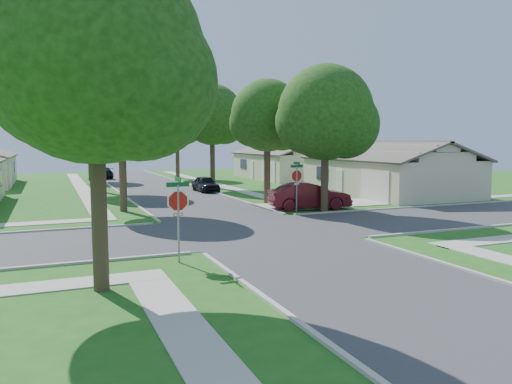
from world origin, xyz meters
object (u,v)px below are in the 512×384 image
Objects in this scene: tree_w_near at (122,108)px; tree_e_mid at (213,117)px; tree_e_far at (177,125)px; tree_w_far at (90,128)px; tree_w_mid at (102,112)px; house_ne_far at (287,165)px; house_ne_near at (387,175)px; car_curb_west at (103,173)px; stop_sign_sw at (178,204)px; tree_ne_corner at (326,117)px; tree_e_near at (268,119)px; car_driveway at (309,196)px; car_curb_east at (206,184)px; tree_sw_corner at (97,65)px; stop_sign_ne at (297,178)px.

tree_e_mid is at bearing 51.92° from tree_w_near.
tree_w_far is at bearing -180.00° from tree_e_far.
tree_w_near is at bearing -90.02° from tree_w_mid.
tree_w_far is 0.59× the size of house_ne_far.
house_ne_near is (11.23, -10.01, -4.74)m from tree_e_mid.
car_curb_west is at bearing 87.03° from tree_w_near.
tree_e_far is (9.45, 38.71, 3.95)m from stop_sign_sw.
tree_w_far is at bearing 57.35° from car_curb_west.
tree_e_far is 29.85m from tree_ne_corner.
tree_w_mid is at bearing -125.85° from tree_e_far.
house_ne_far is (20.69, 33.70, -0.51)m from stop_sign_sw.
tree_e_near is at bearing 100.36° from car_curb_west.
tree_e_mid is 16.48m from car_driveway.
tree_ne_corner is 0.64× the size of house_ne_near.
stop_sign_sw is 41.60m from car_curb_west.
car_curb_east is at bearing -63.56° from tree_w_far.
stop_sign_sw is at bearing -121.55° from house_ne_far.
car_driveway is (13.44, 12.49, -5.44)m from tree_sw_corner.
tree_w_near is 12.39m from car_driveway.
car_driveway is at bearing -70.40° from tree_e_near.
car_driveway reaches higher than car_curb_west.
tree_e_mid is at bearing 111.09° from car_curb_west.
house_ne_near is at bearing 37.18° from stop_sign_sw.
stop_sign_ne is 0.34× the size of tree_ne_corner.
stop_sign_ne is 5.62m from tree_e_near.
car_driveway reaches higher than car_curb_east.
tree_e_near is 0.90× the size of tree_e_mid.
house_ne_far is 3.12× the size of car_curb_west.
tree_ne_corner is 4.95m from car_driveway.
car_curb_west is at bearing 160.36° from tree_e_far.
car_curb_west is (-9.20, 31.34, -0.19)m from car_driveway.
tree_w_mid is 1.00× the size of tree_sw_corner.
stop_sign_ne is at bearing -90.10° from tree_e_far.
stop_sign_ne is 0.22× the size of house_ne_far.
car_curb_east is (-1.55, 9.21, -4.99)m from tree_e_near.
house_ne_near reaches higher than stop_sign_ne.
tree_w_near reaches higher than car_driveway.
tree_w_mid is 1.10× the size of tree_ne_corner.
tree_e_near is 1.03× the size of tree_w_far.
tree_w_far is at bearing 110.61° from tree_e_near.
tree_w_mid reaches higher than tree_sw_corner.
tree_e_near is 25.00m from tree_e_far.
tree_w_near is 29.10m from house_ne_far.
house_ne_near is at bearing -41.70° from tree_e_mid.
house_ne_far is at bearing 44.09° from tree_w_near.
tree_e_near is 0.87× the size of tree_w_mid.
car_curb_east is (7.85, -15.79, -4.86)m from tree_w_far.
tree_ne_corner is at bearing -86.91° from tree_e_far.
tree_w_far reaches higher than stop_sign_ne.
car_curb_east is at bearing -119.20° from tree_e_mid.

